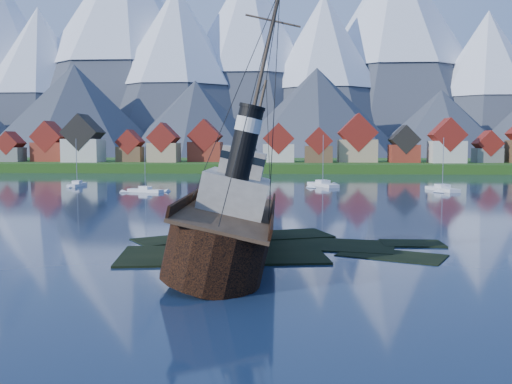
# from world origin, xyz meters

# --- Properties ---
(ground) EXTENTS (1400.00, 1400.00, 0.00)m
(ground) POSITION_xyz_m (0.00, 0.00, 0.00)
(ground) COLOR #172641
(ground) RESTS_ON ground
(shoal) EXTENTS (31.71, 21.24, 1.14)m
(shoal) POSITION_xyz_m (1.78, 2.15, -0.35)
(shoal) COLOR black
(shoal) RESTS_ON ground
(shore_bank) EXTENTS (600.00, 80.00, 3.20)m
(shore_bank) POSITION_xyz_m (0.00, 170.00, 0.00)
(shore_bank) COLOR #1F4E16
(shore_bank) RESTS_ON ground
(seawall) EXTENTS (600.00, 2.50, 2.00)m
(seawall) POSITION_xyz_m (0.00, 132.00, 0.00)
(seawall) COLOR #3F3D38
(seawall) RESTS_ON ground
(town) EXTENTS (250.96, 16.69, 17.30)m
(town) POSITION_xyz_m (-33.12, 152.18, 8.99)
(town) COLOR maroon
(town) RESTS_ON ground
(mountains) EXTENTS (965.00, 340.00, 205.00)m
(mountains) POSITION_xyz_m (-0.79, 481.26, 89.34)
(mountains) COLOR #2D333D
(mountains) RESTS_ON ground
(tugboat_wreck) EXTENTS (7.00, 30.16, 23.90)m
(tugboat_wreck) POSITION_xyz_m (-2.88, -1.42, 3.00)
(tugboat_wreck) COLOR black
(tugboat_wreck) RESTS_ON ground
(sailboat_b) EXTENTS (2.04, 7.85, 11.36)m
(sailboat_b) POSITION_xyz_m (-46.04, 75.14, 0.27)
(sailboat_b) COLOR white
(sailboat_b) RESTS_ON ground
(sailboat_c) EXTENTS (7.86, 4.66, 9.93)m
(sailboat_c) POSITION_xyz_m (-26.62, 61.44, 0.22)
(sailboat_c) COLOR white
(sailboat_c) RESTS_ON ground
(sailboat_e) EXTENTS (6.96, 10.66, 12.25)m
(sailboat_e) POSITION_xyz_m (9.97, 78.80, 0.27)
(sailboat_e) COLOR white
(sailboat_e) RESTS_ON ground
(sailboat_f) EXTENTS (5.13, 10.21, 11.51)m
(sailboat_f) POSITION_xyz_m (34.14, 68.45, 0.25)
(sailboat_f) COLOR white
(sailboat_f) RESTS_ON ground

